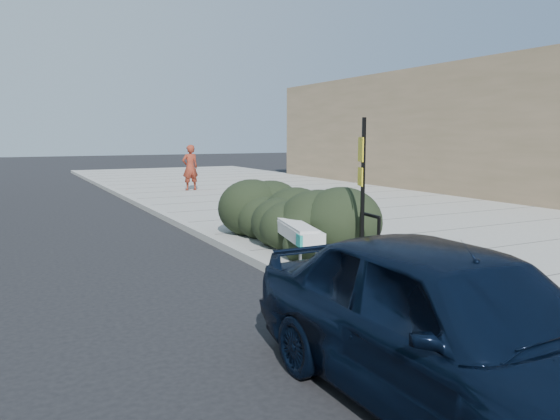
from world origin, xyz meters
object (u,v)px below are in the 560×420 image
(bench, at_px, (295,230))
(sign_post, at_px, (362,183))
(pedestrian, at_px, (190,168))
(bike_rack, at_px, (370,234))
(sedan_navy, at_px, (452,327))

(bench, distance_m, sign_post, 1.57)
(pedestrian, bearing_deg, sign_post, 79.49)
(bench, relative_size, pedestrian, 1.19)
(bench, relative_size, bike_rack, 2.42)
(bench, relative_size, sedan_navy, 0.49)
(bench, xyz_separation_m, bike_rack, (0.88, -1.10, 0.03))
(sedan_navy, xyz_separation_m, pedestrian, (3.63, 18.47, 0.31))
(bike_rack, xyz_separation_m, sedan_navy, (-2.27, -4.25, 0.07))
(bench, bearing_deg, bike_rack, -38.13)
(sedan_navy, distance_m, pedestrian, 18.82)
(sign_post, relative_size, pedestrian, 1.37)
(bench, bearing_deg, pedestrian, 93.58)
(sign_post, distance_m, pedestrian, 14.20)
(sedan_navy, bearing_deg, pedestrian, 78.42)
(bike_rack, bearing_deg, pedestrian, 89.43)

